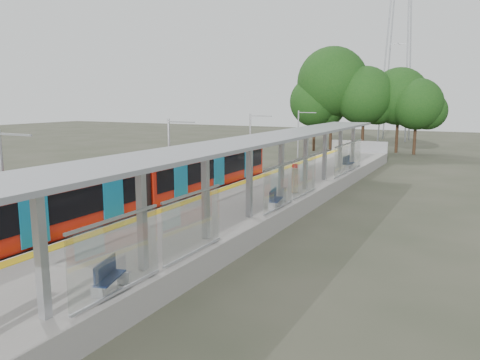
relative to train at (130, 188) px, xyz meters
The scene contains 14 objects.
trackbed 7.31m from the train, 90.01° to the left, with size 3.00×70.00×0.24m, color #59544C.
platform 8.51m from the train, 57.46° to the left, with size 6.00×50.00×1.00m, color gray.
tactile_strip 7.39m from the train, 74.55° to the left, with size 0.60×50.00×0.02m, color gold.
end_fence 32.32m from the train, 82.00° to the left, with size 6.00×0.10×1.20m, color #9EA0A5.
train is the anchor object (origin of this frame).
canopy 7.24m from the train, 27.94° to the left, with size 3.27×38.00×3.66m.
pylon 62.50m from the train, 86.67° to the left, with size 8.00×4.00×38.00m, color #9EA0A5, non-canonical shape.
tree_cluster 40.85m from the train, 87.01° to the left, with size 18.40×9.97×13.17m.
catenary_masts 6.35m from the train, 105.83° to the left, with size 2.08×48.16×5.40m.
bench_near 11.14m from the train, 52.82° to the right, with size 0.82×1.44×0.94m.
bench_mid 7.65m from the train, 26.83° to the left, with size 0.68×1.48×0.98m.
bench_far 19.94m from the train, 70.41° to the left, with size 0.60×1.61×1.08m.
info_pillar_far 9.94m from the train, 50.48° to the left, with size 0.40×0.40×1.77m.
litter_bin 8.37m from the train, 37.95° to the left, with size 0.40×0.40×0.81m, color #9EA0A5.
Camera 1 is at (11.75, -5.79, 6.64)m, focal length 35.00 mm.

